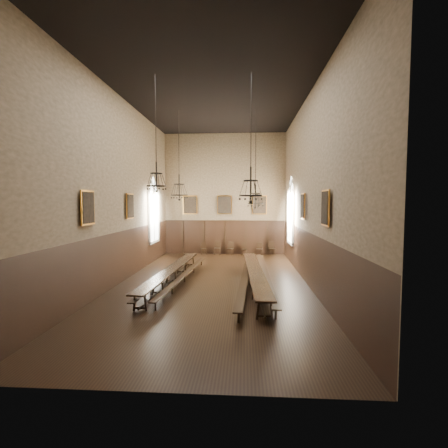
# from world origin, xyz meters

# --- Properties ---
(floor) EXTENTS (9.00, 18.00, 0.02)m
(floor) POSITION_xyz_m (0.00, 0.00, -0.01)
(floor) COLOR black
(floor) RESTS_ON ground
(ceiling) EXTENTS (9.00, 18.00, 0.02)m
(ceiling) POSITION_xyz_m (0.00, 0.00, 9.01)
(ceiling) COLOR black
(ceiling) RESTS_ON ground
(wall_back) EXTENTS (9.00, 0.02, 9.00)m
(wall_back) POSITION_xyz_m (0.00, 9.01, 4.50)
(wall_back) COLOR #937A5A
(wall_back) RESTS_ON ground
(wall_front) EXTENTS (9.00, 0.02, 9.00)m
(wall_front) POSITION_xyz_m (0.00, -9.01, 4.50)
(wall_front) COLOR #937A5A
(wall_front) RESTS_ON ground
(wall_left) EXTENTS (0.02, 18.00, 9.00)m
(wall_left) POSITION_xyz_m (-4.51, 0.00, 4.50)
(wall_left) COLOR #937A5A
(wall_left) RESTS_ON ground
(wall_right) EXTENTS (0.02, 18.00, 9.00)m
(wall_right) POSITION_xyz_m (4.51, 0.00, 4.50)
(wall_right) COLOR #937A5A
(wall_right) RESTS_ON ground
(wainscot_panelling) EXTENTS (9.00, 18.00, 2.50)m
(wainscot_panelling) POSITION_xyz_m (0.00, 0.00, 1.25)
(wainscot_panelling) COLOR black
(wainscot_panelling) RESTS_ON floor
(table_left) EXTENTS (1.12, 9.08, 0.71)m
(table_left) POSITION_xyz_m (-2.02, -0.04, 0.35)
(table_left) COLOR black
(table_left) RESTS_ON floor
(table_right) EXTENTS (1.10, 9.89, 0.77)m
(table_right) POSITION_xyz_m (1.98, -0.25, 0.38)
(table_right) COLOR black
(table_right) RESTS_ON floor
(bench_left_outer) EXTENTS (0.29, 9.10, 0.41)m
(bench_left_outer) POSITION_xyz_m (-2.47, 0.07, 0.26)
(bench_left_outer) COLOR black
(bench_left_outer) RESTS_ON floor
(bench_left_inner) EXTENTS (0.87, 9.16, 0.41)m
(bench_left_inner) POSITION_xyz_m (-1.43, 0.18, 0.26)
(bench_left_inner) COLOR black
(bench_left_inner) RESTS_ON floor
(bench_right_inner) EXTENTS (0.82, 10.77, 0.48)m
(bench_right_inner) POSITION_xyz_m (1.54, -0.08, 0.31)
(bench_right_inner) COLOR black
(bench_right_inner) RESTS_ON floor
(bench_right_outer) EXTENTS (0.41, 10.60, 0.48)m
(bench_right_outer) POSITION_xyz_m (2.50, 0.22, 0.30)
(bench_right_outer) COLOR black
(bench_right_outer) RESTS_ON floor
(chair_2) EXTENTS (0.48, 0.48, 0.89)m
(chair_2) POSITION_xyz_m (-1.54, 8.56, 0.27)
(chair_2) COLOR black
(chair_2) RESTS_ON floor
(chair_3) EXTENTS (0.45, 0.45, 1.01)m
(chair_3) POSITION_xyz_m (-0.52, 8.56, 0.31)
(chair_3) COLOR black
(chair_3) RESTS_ON floor
(chair_4) EXTENTS (0.53, 0.53, 0.97)m
(chair_4) POSITION_xyz_m (0.44, 8.48, 0.29)
(chair_4) COLOR black
(chair_4) RESTS_ON floor
(chair_5) EXTENTS (0.40, 0.40, 0.88)m
(chair_5) POSITION_xyz_m (1.48, 8.47, 0.27)
(chair_5) COLOR black
(chair_5) RESTS_ON floor
(chair_6) EXTENTS (0.48, 0.48, 0.93)m
(chair_6) POSITION_xyz_m (2.60, 8.58, 0.28)
(chair_6) COLOR black
(chair_6) RESTS_ON floor
(chair_7) EXTENTS (0.54, 0.54, 1.00)m
(chair_7) POSITION_xyz_m (3.51, 8.61, 0.30)
(chair_7) COLOR black
(chair_7) RESTS_ON floor
(chandelier_back_left) EXTENTS (0.95, 0.95, 4.87)m
(chandelier_back_left) POSITION_xyz_m (-2.20, 2.89, 4.59)
(chandelier_back_left) COLOR black
(chandelier_back_left) RESTS_ON ceiling
(chandelier_back_right) EXTENTS (0.85, 0.85, 5.32)m
(chandelier_back_right) POSITION_xyz_m (2.10, 2.94, 4.18)
(chandelier_back_right) COLOR black
(chandelier_back_right) RESTS_ON ceiling
(chandelier_front_left) EXTENTS (0.79, 0.79, 4.58)m
(chandelier_front_left) POSITION_xyz_m (-2.09, -2.25, 4.89)
(chandelier_front_left) COLOR black
(chandelier_front_left) RESTS_ON ceiling
(chandelier_front_right) EXTENTS (0.93, 0.93, 5.00)m
(chandelier_front_right) POSITION_xyz_m (1.73, -2.21, 4.48)
(chandelier_front_right) COLOR black
(chandelier_front_right) RESTS_ON ceiling
(portrait_back_0) EXTENTS (1.10, 0.12, 1.40)m
(portrait_back_0) POSITION_xyz_m (-2.60, 8.88, 3.70)
(portrait_back_0) COLOR gold
(portrait_back_0) RESTS_ON wall_back
(portrait_back_1) EXTENTS (1.10, 0.12, 1.40)m
(portrait_back_1) POSITION_xyz_m (0.00, 8.88, 3.70)
(portrait_back_1) COLOR gold
(portrait_back_1) RESTS_ON wall_back
(portrait_back_2) EXTENTS (1.10, 0.12, 1.40)m
(portrait_back_2) POSITION_xyz_m (2.60, 8.88, 3.70)
(portrait_back_2) COLOR gold
(portrait_back_2) RESTS_ON wall_back
(portrait_left_0) EXTENTS (0.12, 1.00, 1.30)m
(portrait_left_0) POSITION_xyz_m (-4.38, 1.00, 3.70)
(portrait_left_0) COLOR gold
(portrait_left_0) RESTS_ON wall_left
(portrait_left_1) EXTENTS (0.12, 1.00, 1.30)m
(portrait_left_1) POSITION_xyz_m (-4.38, -3.50, 3.70)
(portrait_left_1) COLOR gold
(portrait_left_1) RESTS_ON wall_left
(portrait_right_0) EXTENTS (0.12, 1.00, 1.30)m
(portrait_right_0) POSITION_xyz_m (4.38, 1.00, 3.70)
(portrait_right_0) COLOR gold
(portrait_right_0) RESTS_ON wall_right
(portrait_right_1) EXTENTS (0.12, 1.00, 1.30)m
(portrait_right_1) POSITION_xyz_m (4.38, -3.50, 3.70)
(portrait_right_1) COLOR gold
(portrait_right_1) RESTS_ON wall_right
(window_right) EXTENTS (0.20, 2.20, 4.60)m
(window_right) POSITION_xyz_m (4.43, 5.50, 3.40)
(window_right) COLOR white
(window_right) RESTS_ON wall_right
(window_left) EXTENTS (0.20, 2.20, 4.60)m
(window_left) POSITION_xyz_m (-4.43, 5.50, 3.40)
(window_left) COLOR white
(window_left) RESTS_ON wall_left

